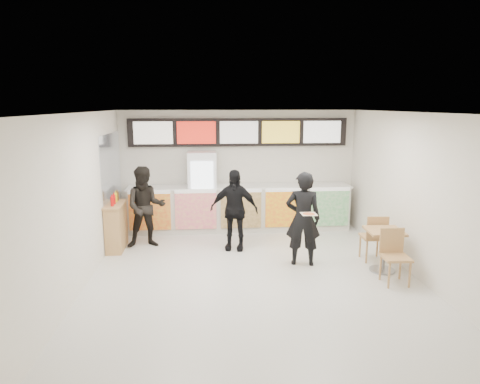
{
  "coord_description": "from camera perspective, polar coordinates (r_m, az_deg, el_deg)",
  "views": [
    {
      "loc": [
        -0.85,
        -7.38,
        3.13
      ],
      "look_at": [
        -0.15,
        1.2,
        1.37
      ],
      "focal_mm": 32.0,
      "sensor_mm": 36.0,
      "label": 1
    }
  ],
  "objects": [
    {
      "name": "menu_board",
      "position": [
        10.84,
        -0.17,
        7.97
      ],
      "size": [
        5.5,
        0.14,
        0.7
      ],
      "color": "black",
      "rests_on": "wall_back"
    },
    {
      "name": "customer_main",
      "position": [
        8.48,
        8.39,
        -3.55
      ],
      "size": [
        0.76,
        0.57,
        1.87
      ],
      "primitive_type": "imported",
      "rotation": [
        0.0,
        0.0,
        2.95
      ],
      "color": "black",
      "rests_on": "floor"
    },
    {
      "name": "floor",
      "position": [
        8.06,
        1.78,
        -11.3
      ],
      "size": [
        7.0,
        7.0,
        0.0
      ],
      "primitive_type": "plane",
      "color": "beige",
      "rests_on": "ground"
    },
    {
      "name": "customer_mid",
      "position": [
        9.29,
        -0.81,
        -2.39
      ],
      "size": [
        1.11,
        0.64,
        1.78
      ],
      "primitive_type": "imported",
      "rotation": [
        0.0,
        0.0,
        -0.21
      ],
      "color": "black",
      "rests_on": "floor"
    },
    {
      "name": "service_counter",
      "position": [
        10.81,
        -0.03,
        -2.12
      ],
      "size": [
        5.56,
        0.77,
        1.14
      ],
      "color": "silver",
      "rests_on": "floor"
    },
    {
      "name": "wall_back",
      "position": [
        11.03,
        -0.2,
        3.07
      ],
      "size": [
        6.0,
        0.0,
        6.0
      ],
      "primitive_type": "plane",
      "rotation": [
        1.57,
        0.0,
        0.0
      ],
      "color": "silver",
      "rests_on": "floor"
    },
    {
      "name": "customer_left",
      "position": [
        9.68,
        -12.47,
        -1.99
      ],
      "size": [
        0.96,
        0.8,
        1.82
      ],
      "primitive_type": "imported",
      "rotation": [
        0.0,
        0.0,
        0.13
      ],
      "color": "black",
      "rests_on": "floor"
    },
    {
      "name": "drinks_fridge",
      "position": [
        10.7,
        -5.03,
        0.05
      ],
      "size": [
        0.7,
        0.67,
        2.0
      ],
      "color": "white",
      "rests_on": "floor"
    },
    {
      "name": "mirror_panel",
      "position": [
        10.15,
        -16.81,
        3.26
      ],
      "size": [
        0.01,
        2.0,
        1.5
      ],
      "primitive_type": "cube",
      "color": "#B2B7BF",
      "rests_on": "wall_left"
    },
    {
      "name": "pizza_slice",
      "position": [
        8.0,
        9.16,
        -2.86
      ],
      "size": [
        0.36,
        0.36,
        0.02
      ],
      "color": "beige",
      "rests_on": "customer_main"
    },
    {
      "name": "wall_left",
      "position": [
        7.86,
        -20.45,
        -1.16
      ],
      "size": [
        0.0,
        7.0,
        7.0
      ],
      "primitive_type": "plane",
      "rotation": [
        1.57,
        0.0,
        1.57
      ],
      "color": "silver",
      "rests_on": "floor"
    },
    {
      "name": "ceiling",
      "position": [
        7.43,
        1.93,
        10.55
      ],
      "size": [
        7.0,
        7.0,
        0.0
      ],
      "primitive_type": "plane",
      "rotation": [
        3.14,
        0.0,
        0.0
      ],
      "color": "white",
      "rests_on": "wall_back"
    },
    {
      "name": "condiment_ledge",
      "position": [
        9.76,
        -16.19,
        -4.38
      ],
      "size": [
        0.37,
        0.92,
        1.23
      ],
      "color": "tan",
      "rests_on": "floor"
    },
    {
      "name": "cafe_table",
      "position": [
        8.6,
        18.62,
        -6.41
      ],
      "size": [
        0.69,
        1.68,
        0.97
      ],
      "rotation": [
        0.0,
        0.0,
        -0.05
      ],
      "color": "tan",
      "rests_on": "floor"
    },
    {
      "name": "wall_right",
      "position": [
        8.48,
        22.44,
        -0.41
      ],
      "size": [
        0.0,
        7.0,
        7.0
      ],
      "primitive_type": "plane",
      "rotation": [
        1.57,
        0.0,
        -1.57
      ],
      "color": "silver",
      "rests_on": "floor"
    }
  ]
}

